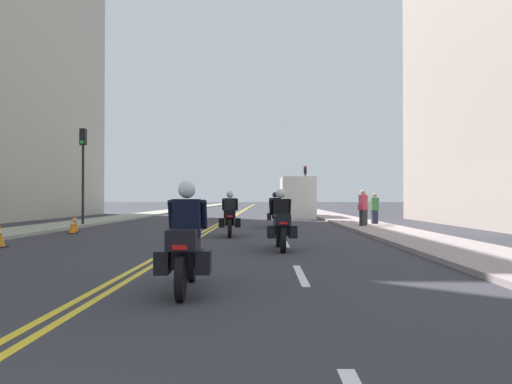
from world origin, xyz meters
The scene contains 18 objects.
ground_plane centered at (0.00, 48.00, 0.00)m, with size 264.00×264.00×0.00m, color #323138.
sidewalk_left centered at (-7.34, 48.00, 0.06)m, with size 2.55×144.00×0.12m, color #979A87.
sidewalk_right centered at (7.34, 48.00, 0.06)m, with size 2.55×144.00×0.12m, color gray.
centreline_yellow_inner centered at (-0.12, 48.00, 0.00)m, with size 0.12×132.00×0.01m, color yellow.
centreline_yellow_outer centered at (0.12, 48.00, 0.00)m, with size 0.12×132.00×0.01m, color yellow.
lane_dashes_white centered at (3.03, 29.00, 0.00)m, with size 0.14×56.40×0.01m.
motorcycle_0 centered at (1.24, 6.37, 0.66)m, with size 0.78×2.17×1.62m.
motorcycle_1 centered at (2.82, 12.17, 0.66)m, with size 0.78×2.23×1.62m.
motorcycle_2 centered at (1.15, 16.74, 0.67)m, with size 0.78×2.26×1.64m.
motorcycle_3 centered at (2.89, 22.32, 0.67)m, with size 0.77×2.24×1.67m.
traffic_cone_1 centered at (-5.27, 18.84, 0.40)m, with size 0.32×0.32×0.81m.
traffic_cone_2 centered at (-5.06, 18.01, 0.32)m, with size 0.32×0.32×0.64m.
traffic_light_near centered at (-6.46, 22.83, 3.27)m, with size 0.28×0.38×4.77m.
traffic_light_far centered at (6.46, 47.84, 3.18)m, with size 0.28×0.38×4.58m.
pedestrian_0 centered at (6.86, 21.45, 0.91)m, with size 0.47×0.43×1.75m.
pedestrian_1 centered at (7.81, 23.33, 0.84)m, with size 0.39×0.28×1.63m.
pedestrian_2 centered at (7.14, 22.57, 0.89)m, with size 0.42×0.40×1.72m.
parked_truck centered at (4.66, 33.79, 1.27)m, with size 2.20×6.50×2.80m.
Camera 1 is at (2.38, -0.70, 1.36)m, focal length 34.17 mm.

